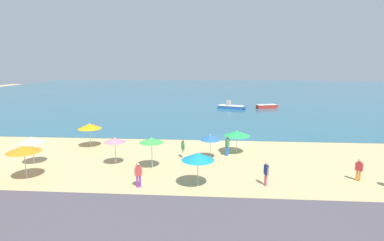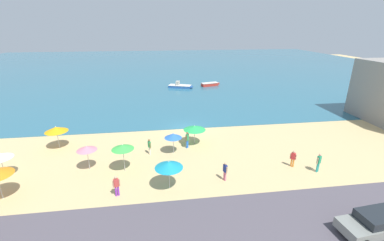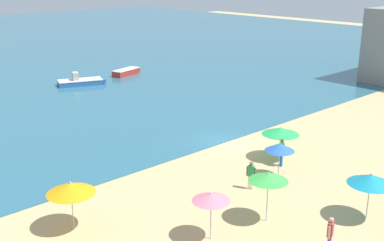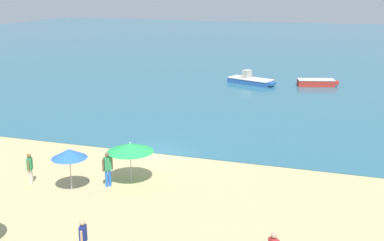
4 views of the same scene
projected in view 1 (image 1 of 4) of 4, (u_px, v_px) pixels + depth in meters
The scene contains 18 objects.
ground_plane at pixel (229, 141), 32.30m from camera, with size 160.00×160.00×0.00m, color tan.
sea at pixel (220, 92), 86.13m from camera, with size 150.00×110.00×0.05m, color #2B647A.
coastal_road at pixel (247, 234), 14.67m from camera, with size 80.00×8.00×0.06m, color #4E4851.
beach_umbrella_0 at pixel (115, 140), 24.34m from camera, with size 1.73×1.73×2.35m.
beach_umbrella_1 at pixel (32, 140), 24.49m from camera, with size 1.96×1.96×2.37m.
beach_umbrella_2 at pixel (210, 138), 25.93m from camera, with size 1.75×1.75×2.22m.
beach_umbrella_3 at pixel (152, 140), 23.41m from camera, with size 1.94×1.94×2.59m.
beach_umbrella_4 at pixel (24, 149), 21.33m from camera, with size 2.33×2.33×2.55m.
beach_umbrella_5 at pixel (237, 133), 27.54m from camera, with size 2.40×2.40×2.19m.
beach_umbrella_6 at pixel (90, 126), 29.53m from camera, with size 2.29×2.29×2.46m.
beach_umbrella_7 at pixel (198, 156), 20.03m from camera, with size 2.21×2.21×2.46m.
bather_1 at pixel (138, 174), 20.14m from camera, with size 0.54×0.33×1.72m.
bather_2 at pixel (227, 145), 26.95m from camera, with size 0.39×0.47×1.81m.
bather_3 at pixel (266, 172), 20.42m from camera, with size 0.31×0.55×1.70m.
bather_4 at pixel (359, 169), 21.23m from camera, with size 0.45×0.41×1.63m.
bather_5 at pixel (183, 148), 26.36m from camera, with size 0.33×0.54×1.64m.
skiff_nearshore at pixel (267, 106), 54.76m from camera, with size 4.12×2.23×0.70m.
skiff_offshore at pixel (231, 107), 54.38m from camera, with size 5.17×3.30×1.39m.
Camera 1 is at (-1.75, -31.49, 8.34)m, focal length 28.00 mm.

